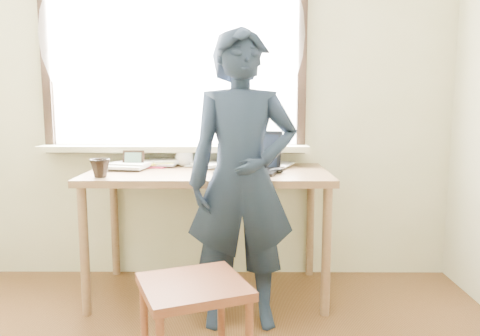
{
  "coord_description": "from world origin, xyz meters",
  "views": [
    {
      "loc": [
        0.27,
        -1.31,
        1.25
      ],
      "look_at": [
        0.26,
        0.95,
        0.93
      ],
      "focal_mm": 35.0,
      "sensor_mm": 36.0,
      "label": 1
    }
  ],
  "objects_px": {
    "mug_dark": "(100,168)",
    "work_chair": "(194,297)",
    "laptop": "(250,162)",
    "person": "(242,181)",
    "mug_white": "(184,159)",
    "desk": "(209,184)"
  },
  "relations": [
    {
      "from": "laptop",
      "to": "person",
      "type": "height_order",
      "value": "person"
    },
    {
      "from": "mug_dark",
      "to": "person",
      "type": "height_order",
      "value": "person"
    },
    {
      "from": "mug_dark",
      "to": "person",
      "type": "bearing_deg",
      "value": -11.36
    },
    {
      "from": "laptop",
      "to": "mug_dark",
      "type": "relative_size",
      "value": 3.79
    },
    {
      "from": "mug_dark",
      "to": "work_chair",
      "type": "xyz_separation_m",
      "value": [
        0.61,
        -0.71,
        -0.48
      ]
    },
    {
      "from": "laptop",
      "to": "work_chair",
      "type": "relative_size",
      "value": 0.76
    },
    {
      "from": "mug_dark",
      "to": "work_chair",
      "type": "bearing_deg",
      "value": -49.15
    },
    {
      "from": "mug_white",
      "to": "person",
      "type": "height_order",
      "value": "person"
    },
    {
      "from": "laptop",
      "to": "mug_white",
      "type": "bearing_deg",
      "value": 150.84
    },
    {
      "from": "desk",
      "to": "mug_dark",
      "type": "bearing_deg",
      "value": -157.71
    },
    {
      "from": "desk",
      "to": "work_chair",
      "type": "relative_size",
      "value": 2.65
    },
    {
      "from": "desk",
      "to": "laptop",
      "type": "bearing_deg",
      "value": -6.29
    },
    {
      "from": "mug_dark",
      "to": "work_chair",
      "type": "height_order",
      "value": "mug_dark"
    },
    {
      "from": "mug_white",
      "to": "person",
      "type": "distance_m",
      "value": 0.75
    },
    {
      "from": "mug_white",
      "to": "mug_dark",
      "type": "bearing_deg",
      "value": -132.72
    },
    {
      "from": "laptop",
      "to": "mug_dark",
      "type": "bearing_deg",
      "value": -165.76
    },
    {
      "from": "desk",
      "to": "mug_white",
      "type": "bearing_deg",
      "value": 129.49
    },
    {
      "from": "work_chair",
      "to": "desk",
      "type": "bearing_deg",
      "value": 89.99
    },
    {
      "from": "laptop",
      "to": "work_chair",
      "type": "bearing_deg",
      "value": -105.79
    },
    {
      "from": "person",
      "to": "mug_white",
      "type": "bearing_deg",
      "value": 117.01
    },
    {
      "from": "laptop",
      "to": "work_chair",
      "type": "height_order",
      "value": "laptop"
    },
    {
      "from": "work_chair",
      "to": "person",
      "type": "distance_m",
      "value": 0.73
    }
  ]
}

